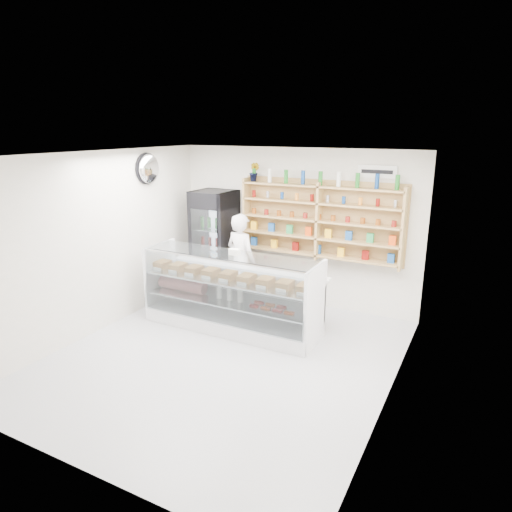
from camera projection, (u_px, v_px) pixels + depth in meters
The scene contains 8 objects.
room at pixel (222, 262), 6.05m from camera, with size 5.00×5.00×5.00m.
display_counter at pixel (232, 307), 7.31m from camera, with size 2.87×0.86×1.25m.
shop_worker at pixel (241, 261), 8.09m from camera, with size 0.62×0.41×1.70m, color silver.
drinks_cooler at pixel (215, 244), 8.64m from camera, with size 0.73×0.71×2.01m.
wall_shelving at pixel (319, 221), 7.77m from camera, with size 2.84×0.28×1.33m.
potted_plant at pixel (254, 172), 8.12m from camera, with size 0.19×0.15×0.34m, color #1E6626.
security_mirror at pixel (149, 169), 7.75m from camera, with size 0.15×0.50×0.50m, color silver.
wall_sign at pixel (377, 172), 7.25m from camera, with size 0.62×0.03×0.20m, color white.
Camera 1 is at (3.07, -4.94, 3.13)m, focal length 32.00 mm.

